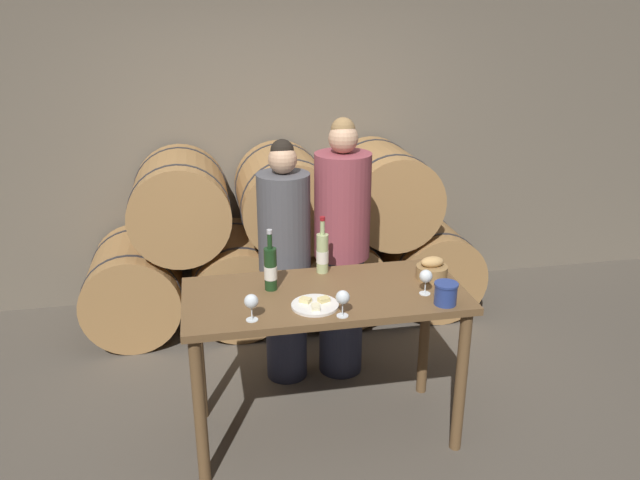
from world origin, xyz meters
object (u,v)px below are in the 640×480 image
cheese_plate (315,305)px  person_left (285,263)px  person_right (342,250)px  wine_glass_far_left (251,302)px  bread_basket (432,270)px  tasting_table (325,315)px  wine_glass_center (426,277)px  wine_glass_left (343,298)px  wine_bottle_red (271,268)px  wine_bottle_white (322,253)px  blue_crock (446,293)px

cheese_plate → person_left: bearing=93.2°
person_right → wine_glass_far_left: bearing=-126.5°
bread_basket → cheese_plate: size_ratio=0.72×
person_left → cheese_plate: size_ratio=6.57×
tasting_table → wine_glass_far_left: size_ratio=10.96×
bread_basket → cheese_plate: (-0.71, -0.22, -0.04)m
tasting_table → wine_glass_center: 0.58m
cheese_plate → wine_glass_left: 0.19m
wine_bottle_red → wine_glass_center: 0.83m
tasting_table → bread_basket: bread_basket is taller
bread_basket → wine_glass_left: size_ratio=1.28×
wine_glass_far_left → wine_glass_center: same height
person_right → wine_glass_left: (-0.21, -0.93, 0.13)m
tasting_table → wine_glass_left: size_ratio=10.96×
wine_bottle_red → wine_glass_left: wine_bottle_red is taller
wine_bottle_white → wine_glass_left: bearing=-90.9°
wine_bottle_red → wine_bottle_white: size_ratio=1.02×
person_right → bread_basket: (0.39, -0.58, 0.08)m
wine_glass_left → wine_glass_center: (0.49, 0.16, 0.00)m
person_right → wine_glass_center: bearing=-70.0°
wine_bottle_white → cheese_plate: (-0.12, -0.43, -0.11)m
tasting_table → wine_glass_left: 0.37m
wine_glass_left → blue_crock: bearing=3.1°
tasting_table → person_left: (-0.13, 0.65, 0.05)m
person_left → tasting_table: bearing=-78.8°
tasting_table → wine_bottle_red: (-0.28, 0.10, 0.26)m
wine_bottle_white → bread_basket: bearing=-19.0°
tasting_table → wine_bottle_red: 0.39m
blue_crock → cheese_plate: blue_crock is taller
blue_crock → wine_glass_left: wine_glass_left is taller
wine_bottle_red → blue_crock: bearing=-22.1°
blue_crock → cheese_plate: size_ratio=0.51×
tasting_table → person_right: 0.70m
tasting_table → cheese_plate: size_ratio=6.20×
person_left → wine_glass_far_left: bearing=-107.9°
wine_bottle_white → wine_glass_far_left: (-0.45, -0.51, -0.02)m
blue_crock → wine_glass_left: size_ratio=0.90×
wine_glass_center → blue_crock: bearing=-65.5°
blue_crock → bread_basket: size_ratio=0.70×
wine_bottle_red → wine_glass_left: size_ratio=2.48×
blue_crock → wine_glass_left: bearing=-176.9°
tasting_table → blue_crock: bearing=-23.5°
person_right → person_left: bearing=180.0°
person_left → wine_bottle_white: bearing=-65.8°
tasting_table → wine_bottle_white: size_ratio=4.50×
person_left → wine_glass_center: (0.65, -0.77, 0.19)m
cheese_plate → wine_bottle_red: bearing=127.8°
wine_glass_left → wine_bottle_white: bearing=89.1°
wine_glass_left → wine_glass_center: 0.52m
tasting_table → cheese_plate: 0.23m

